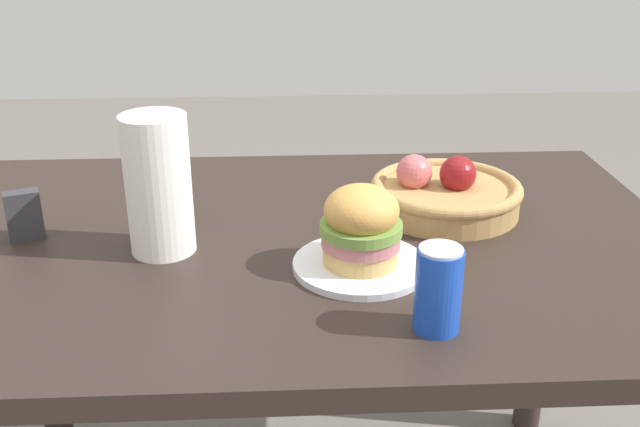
% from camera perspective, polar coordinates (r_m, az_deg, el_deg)
% --- Properties ---
extents(dining_table, '(1.40, 0.90, 0.75)m').
position_cam_1_polar(dining_table, '(1.36, -1.81, -5.62)').
color(dining_table, '#2D231E').
rests_on(dining_table, ground_plane).
extents(plate, '(0.22, 0.22, 0.01)m').
position_cam_1_polar(plate, '(1.20, 3.15, -4.03)').
color(plate, white).
rests_on(plate, dining_table).
extents(sandwich, '(0.13, 0.13, 0.13)m').
position_cam_1_polar(sandwich, '(1.17, 3.23, -0.96)').
color(sandwich, '#DBAD60').
rests_on(sandwich, plate).
extents(soda_can, '(0.07, 0.07, 0.13)m').
position_cam_1_polar(soda_can, '(1.03, 9.22, -5.86)').
color(soda_can, blue).
rests_on(soda_can, dining_table).
extents(fruit_basket, '(0.29, 0.29, 0.11)m').
position_cam_1_polar(fruit_basket, '(1.43, 9.72, 1.61)').
color(fruit_basket, tan).
rests_on(fruit_basket, dining_table).
extents(paper_towel_roll, '(0.11, 0.11, 0.24)m').
position_cam_1_polar(paper_towel_roll, '(1.25, -12.49, 2.18)').
color(paper_towel_roll, white).
rests_on(paper_towel_roll, dining_table).
extents(napkin_holder, '(0.07, 0.05, 0.09)m').
position_cam_1_polar(napkin_holder, '(1.39, -22.08, -0.14)').
color(napkin_holder, '#333338').
rests_on(napkin_holder, dining_table).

